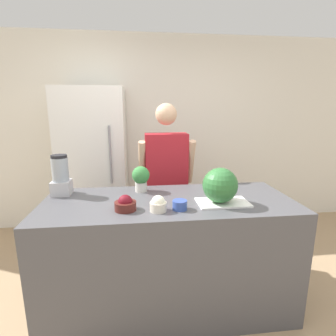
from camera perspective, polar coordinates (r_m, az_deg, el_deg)
The scene contains 11 objects.
wall_back at distance 3.71m, azimuth -3.06°, elevation 7.51°, with size 8.00×0.06×2.60m.
counter_island at distance 2.29m, azimuth 0.12°, elevation -18.09°, with size 1.97×0.81×0.94m.
refrigerator at distance 3.42m, azimuth -15.70°, elevation 0.54°, with size 0.79×0.68×1.89m.
person at distance 2.82m, azimuth -0.38°, elevation -3.11°, with size 0.58×0.27×1.70m.
cutting_board at distance 2.05m, azimuth 11.85°, elevation -7.37°, with size 0.39×0.24×0.01m.
watermelon at distance 2.00m, azimuth 11.28°, elevation -3.71°, with size 0.26×0.26×0.26m.
bowl_cherries at distance 1.90m, azimuth -9.27°, elevation -7.78°, with size 0.15×0.15×0.11m.
bowl_cream at distance 1.86m, azimuth -2.14°, elevation -7.92°, with size 0.12×0.12×0.11m.
bowl_small_blue at distance 1.89m, azimuth 2.58°, elevation -8.05°, with size 0.11×0.11×0.07m.
blender at distance 2.34m, azimuth -22.33°, elevation -1.69°, with size 0.15×0.15×0.34m.
potted_plant at distance 2.27m, azimuth -5.94°, elevation -2.03°, with size 0.15×0.15×0.22m.
Camera 1 is at (-0.23, -1.54, 1.65)m, focal length 28.00 mm.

